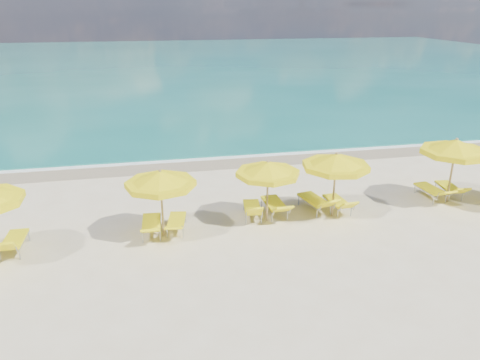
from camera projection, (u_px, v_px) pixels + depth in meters
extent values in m
plane|color=beige|center=(249.00, 227.00, 16.14)|extent=(120.00, 120.00, 0.00)
cube|color=#12695D|center=(166.00, 64.00, 60.09)|extent=(120.00, 80.00, 0.30)
cube|color=tan|center=(215.00, 161.00, 22.92)|extent=(120.00, 2.60, 0.01)
cube|color=white|center=(213.00, 157.00, 23.65)|extent=(120.00, 1.20, 0.03)
cube|color=white|center=(102.00, 122.00, 30.55)|extent=(14.00, 0.36, 0.05)
cube|color=white|center=(278.00, 95.00, 39.66)|extent=(18.00, 0.30, 0.05)
cylinder|color=#A68853|center=(162.00, 205.00, 15.19)|extent=(0.07, 0.07, 2.24)
cone|color=#FFEC0D|center=(160.00, 178.00, 14.86)|extent=(2.51, 2.51, 0.45)
cylinder|color=#FFEC0D|center=(161.00, 184.00, 14.94)|extent=(2.53, 2.53, 0.18)
sphere|color=#A68853|center=(160.00, 171.00, 14.78)|extent=(0.10, 0.10, 0.10)
cylinder|color=#A68853|center=(267.00, 192.00, 16.27)|extent=(0.07, 0.07, 2.17)
cone|color=#FFEC0D|center=(268.00, 168.00, 15.95)|extent=(2.40, 2.40, 0.43)
cylinder|color=#FFEC0D|center=(268.00, 174.00, 16.02)|extent=(2.42, 2.42, 0.17)
sphere|color=#A68853|center=(268.00, 162.00, 15.87)|extent=(0.10, 0.10, 0.10)
cylinder|color=#A68853|center=(334.00, 186.00, 16.62)|extent=(0.07, 0.07, 2.32)
cone|color=#FFEC0D|center=(336.00, 160.00, 16.28)|extent=(2.82, 2.82, 0.46)
cylinder|color=#FFEC0D|center=(336.00, 166.00, 16.36)|extent=(2.85, 2.85, 0.19)
sphere|color=#A68853|center=(337.00, 154.00, 16.20)|extent=(0.10, 0.10, 0.10)
cylinder|color=#A68853|center=(451.00, 172.00, 17.79)|extent=(0.08, 0.08, 2.48)
cone|color=#FFEC0D|center=(456.00, 146.00, 17.43)|extent=(3.23, 3.23, 0.50)
cylinder|color=#FFEC0D|center=(455.00, 152.00, 17.51)|extent=(3.26, 3.26, 0.20)
sphere|color=#A68853|center=(457.00, 139.00, 17.34)|extent=(0.11, 0.11, 0.11)
cube|color=#FFF10F|center=(15.00, 239.00, 14.53)|extent=(0.62, 1.33, 0.08)
cube|color=#FFF10F|center=(5.00, 247.00, 13.65)|extent=(0.60, 0.52, 0.48)
cube|color=#FFF10F|center=(151.00, 222.00, 15.64)|extent=(0.67, 1.37, 0.08)
cube|color=#FFF10F|center=(150.00, 231.00, 14.71)|extent=(0.63, 0.62, 0.38)
cube|color=#FFF10F|center=(177.00, 220.00, 15.88)|extent=(0.76, 1.31, 0.08)
cube|color=#FFF10F|center=(174.00, 228.00, 15.02)|extent=(0.64, 0.65, 0.31)
cube|color=#FFF10F|center=(252.00, 207.00, 16.85)|extent=(0.75, 1.35, 0.08)
cube|color=#FFF10F|center=(254.00, 211.00, 15.98)|extent=(0.64, 0.56, 0.48)
cube|color=#FFF10F|center=(274.00, 203.00, 17.11)|extent=(0.67, 1.42, 0.09)
cube|color=#FFF10F|center=(283.00, 209.00, 16.16)|extent=(0.65, 0.62, 0.43)
cube|color=#FFF10F|center=(314.00, 199.00, 17.42)|extent=(0.91, 1.51, 0.09)
cube|color=#FFF10F|center=(329.00, 204.00, 16.52)|extent=(0.73, 0.69, 0.47)
cube|color=#FFF10F|center=(337.00, 201.00, 17.39)|extent=(0.66, 1.32, 0.08)
cube|color=#FFF10F|center=(348.00, 205.00, 16.53)|extent=(0.61, 0.56, 0.43)
cube|color=#FFF10F|center=(430.00, 189.00, 18.52)|extent=(0.67, 1.35, 0.08)
cube|color=#FFF10F|center=(446.00, 193.00, 17.63)|extent=(0.62, 0.61, 0.37)
cube|color=#FFF10F|center=(449.00, 187.00, 18.76)|extent=(0.72, 1.33, 0.08)
cube|color=#FFF10F|center=(461.00, 191.00, 17.88)|extent=(0.63, 0.60, 0.40)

